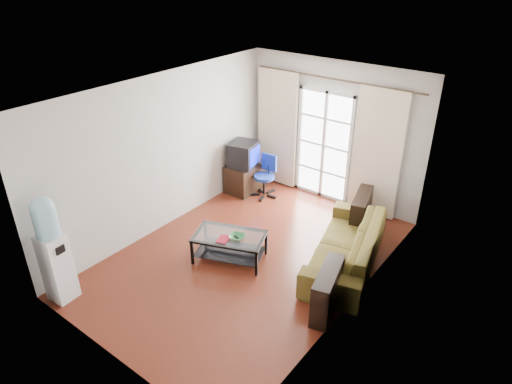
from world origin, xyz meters
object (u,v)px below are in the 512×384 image
sofa (346,245)px  water_cooler (52,248)px  tv_stand (245,177)px  crt_tv (243,154)px  task_chair (265,184)px  coffee_table (230,244)px

sofa → water_cooler: size_ratio=1.50×
tv_stand → crt_tv: crt_tv is taller
crt_tv → water_cooler: water_cooler is taller
tv_stand → task_chair: size_ratio=0.95×
crt_tv → sofa: bearing=-30.1°
task_chair → water_cooler: bearing=-100.5°
crt_tv → water_cooler: bearing=-101.7°
sofa → water_cooler: 4.25m
coffee_table → crt_tv: size_ratio=2.03×
crt_tv → coffee_table: bearing=-68.1°
sofa → water_cooler: bearing=-56.4°
sofa → coffee_table: (-1.51, -1.02, -0.04)m
coffee_table → tv_stand: (-1.30, 2.03, 0.00)m
water_cooler → sofa: bearing=42.8°
crt_tv → task_chair: bearing=4.0°
tv_stand → crt_tv: bearing=-91.6°
tv_stand → task_chair: (0.46, 0.06, -0.04)m
coffee_table → water_cooler: bearing=-121.3°
tv_stand → sofa: bearing=-21.2°
coffee_table → task_chair: (-0.84, 2.08, -0.04)m
coffee_table → tv_stand: bearing=122.7°
sofa → tv_stand: 2.99m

